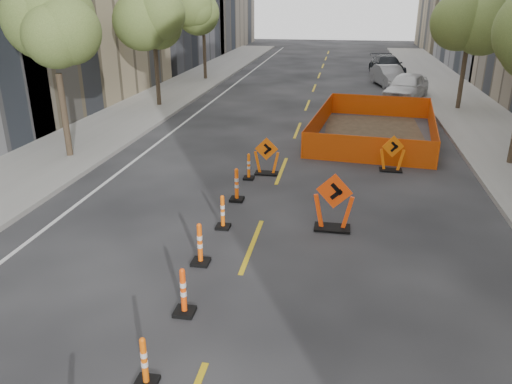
% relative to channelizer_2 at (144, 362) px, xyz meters
% --- Properties ---
extents(ground_plane, '(140.00, 140.00, 0.00)m').
position_rel_channelizer_2_xyz_m(ground_plane, '(0.82, 1.16, -0.47)').
color(ground_plane, black).
extents(sidewalk_left, '(4.00, 90.00, 0.15)m').
position_rel_channelizer_2_xyz_m(sidewalk_left, '(-8.18, 13.16, -0.39)').
color(sidewalk_left, gray).
rests_on(sidewalk_left, ground).
extents(tree_l_b, '(2.80, 2.80, 5.95)m').
position_rel_channelizer_2_xyz_m(tree_l_b, '(-7.58, 11.16, 4.06)').
color(tree_l_b, '#382B1E').
rests_on(tree_l_b, ground).
extents(tree_l_c, '(2.80, 2.80, 5.95)m').
position_rel_channelizer_2_xyz_m(tree_l_c, '(-7.58, 21.16, 4.06)').
color(tree_l_c, '#382B1E').
rests_on(tree_l_c, ground).
extents(tree_l_d, '(2.80, 2.80, 5.95)m').
position_rel_channelizer_2_xyz_m(tree_l_d, '(-7.58, 31.16, 4.06)').
color(tree_l_d, '#382B1E').
rests_on(tree_l_d, ground).
extents(tree_r_c, '(2.80, 2.80, 5.95)m').
position_rel_channelizer_2_xyz_m(tree_r_c, '(9.22, 23.16, 4.06)').
color(tree_r_c, '#382B1E').
rests_on(tree_r_c, ground).
extents(channelizer_2, '(0.37, 0.37, 0.94)m').
position_rel_channelizer_2_xyz_m(channelizer_2, '(0.00, 0.00, 0.00)').
color(channelizer_2, '#EF5E0A').
rests_on(channelizer_2, ground).
extents(channelizer_3, '(0.41, 0.41, 1.04)m').
position_rel_channelizer_2_xyz_m(channelizer_3, '(0.02, 2.01, 0.05)').
color(channelizer_3, '#FF4A0A').
rests_on(channelizer_3, ground).
extents(channelizer_4, '(0.42, 0.42, 1.06)m').
position_rel_channelizer_2_xyz_m(channelizer_4, '(-0.22, 4.03, 0.06)').
color(channelizer_4, '#FF5A0A').
rests_on(channelizer_4, ground).
extents(channelizer_5, '(0.38, 0.38, 0.97)m').
position_rel_channelizer_2_xyz_m(channelizer_5, '(-0.16, 6.04, 0.02)').
color(channelizer_5, '#FF630A').
rests_on(channelizer_5, ground).
extents(channelizer_6, '(0.42, 0.42, 1.06)m').
position_rel_channelizer_2_xyz_m(channelizer_6, '(-0.20, 8.05, 0.06)').
color(channelizer_6, '#FB570A').
rests_on(channelizer_6, ground).
extents(channelizer_7, '(0.37, 0.37, 0.93)m').
position_rel_channelizer_2_xyz_m(channelizer_7, '(-0.20, 10.07, -0.00)').
color(channelizer_7, '#ED5D09').
rests_on(channelizer_7, ground).
extents(chevron_sign_left, '(0.95, 0.62, 1.36)m').
position_rel_channelizer_2_xyz_m(chevron_sign_left, '(0.33, 10.68, 0.21)').
color(chevron_sign_left, '#EC5D09').
rests_on(chevron_sign_left, ground).
extents(chevron_sign_center, '(1.18, 0.82, 1.63)m').
position_rel_channelizer_2_xyz_m(chevron_sign_center, '(2.82, 6.48, 0.35)').
color(chevron_sign_center, '#FF430A').
rests_on(chevron_sign_center, ground).
extents(chevron_sign_right, '(1.01, 0.75, 1.35)m').
position_rel_channelizer_2_xyz_m(chevron_sign_right, '(4.76, 11.81, 0.21)').
color(chevron_sign_right, '#E76109').
rests_on(chevron_sign_right, ground).
extents(safety_fence, '(5.92, 9.08, 1.08)m').
position_rel_channelizer_2_xyz_m(safety_fence, '(4.36, 16.78, 0.07)').
color(safety_fence, '#DD420B').
rests_on(safety_fence, ground).
extents(parked_car_near, '(3.50, 5.30, 1.68)m').
position_rel_channelizer_2_xyz_m(parked_car_near, '(6.61, 25.55, 0.37)').
color(parked_car_near, silver).
rests_on(parked_car_near, ground).
extents(parked_car_mid, '(2.62, 4.62, 1.44)m').
position_rel_channelizer_2_xyz_m(parked_car_mid, '(5.95, 30.79, 0.25)').
color(parked_car_mid, gray).
rests_on(parked_car_mid, ground).
extents(parked_car_far, '(2.97, 5.58, 1.54)m').
position_rel_channelizer_2_xyz_m(parked_car_far, '(6.16, 36.23, 0.30)').
color(parked_car_far, black).
rests_on(parked_car_far, ground).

